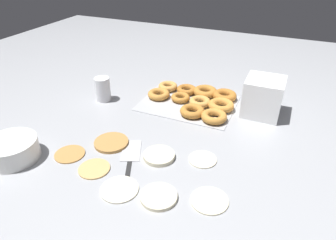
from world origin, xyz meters
TOP-DOWN VIEW (x-y plane):
  - ground_plane at (0.00, 0.00)m, footprint 3.00×3.00m
  - pancake_0 at (-0.11, 0.23)m, footprint 0.10×0.10m
  - pancake_1 at (0.14, 0.07)m, footprint 0.12×0.12m
  - pancake_2 at (-0.24, 0.18)m, footprint 0.10×0.10m
  - pancake_3 at (0.23, 0.17)m, footprint 0.10×0.10m
  - pancake_4 at (-0.04, 0.07)m, footprint 0.10×0.10m
  - pancake_5 at (-0.17, 0.02)m, footprint 0.09×0.09m
  - pancake_6 at (0.12, 0.20)m, footprint 0.09×0.09m
  - pancake_7 at (0.00, 0.24)m, footprint 0.11×0.11m
  - donut_tray at (-0.03, -0.33)m, footprint 0.38×0.30m
  - batter_bowl at (0.38, 0.25)m, footprint 0.16×0.16m
  - container_stack at (-0.29, -0.35)m, footprint 0.14×0.15m
  - paper_cup at (0.34, -0.20)m, footprint 0.06×0.06m
  - spatula at (0.05, 0.10)m, footprint 0.13×0.24m

SIDE VIEW (x-z plane):
  - ground_plane at x=0.00m, z-range 0.00..0.00m
  - spatula at x=0.05m, z-range 0.00..0.01m
  - pancake_3 at x=0.23m, z-range 0.00..0.01m
  - pancake_2 at x=-0.24m, z-range 0.00..0.01m
  - pancake_5 at x=-0.17m, z-range 0.00..0.01m
  - pancake_6 at x=0.12m, z-range 0.00..0.01m
  - pancake_7 at x=0.00m, z-range 0.00..0.01m
  - pancake_0 at x=-0.11m, z-range 0.00..0.01m
  - pancake_1 at x=0.14m, z-range 0.00..0.01m
  - pancake_4 at x=-0.04m, z-range 0.00..0.01m
  - donut_tray at x=-0.03m, z-range 0.00..0.03m
  - batter_bowl at x=0.38m, z-range 0.00..0.07m
  - paper_cup at x=0.34m, z-range 0.00..0.10m
  - container_stack at x=-0.29m, z-range 0.00..0.15m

